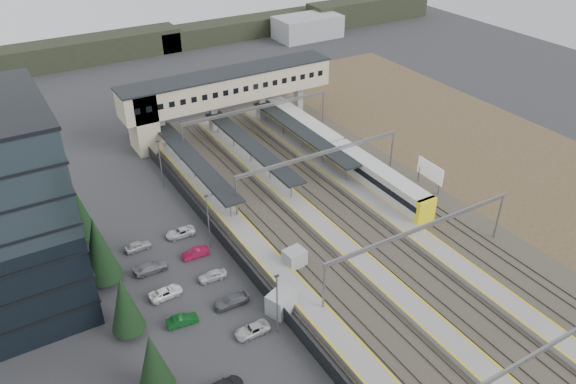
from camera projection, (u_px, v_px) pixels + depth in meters
ground at (301, 268)px, 71.13m from camera, size 220.00×220.00×0.00m
conifer_row at (135, 324)px, 56.19m from camera, size 4.42×49.82×9.50m
car_park at (229, 343)px, 59.64m from camera, size 10.75×44.66×1.28m
lampposts at (238, 256)px, 66.29m from camera, size 0.50×53.25×8.07m
fence at (237, 257)px, 71.44m from camera, size 0.08×90.00×2.00m
relay_cabin_near at (281, 302)px, 63.93m from camera, size 3.82×3.35×2.65m
relay_cabin_far at (294, 258)px, 70.99m from camera, size 2.83×2.45×2.39m
rail_corridor at (339, 225)px, 78.70m from camera, size 34.00×90.00×0.92m
canopies at (250, 145)px, 91.88m from camera, size 23.10×30.00×3.28m
footbridge at (215, 92)px, 101.06m from camera, size 40.40×6.40×11.20m
gantries at (365, 192)px, 75.41m from camera, size 28.40×62.28×7.17m
train at (338, 152)px, 93.57m from camera, size 3.11×43.26×3.92m
billboard at (430, 172)px, 86.12m from camera, size 0.25×5.51×4.59m
scrub_east at (512, 164)px, 94.36m from camera, size 34.00×120.00×0.06m
treeline_far at (193, 37)px, 147.48m from camera, size 170.00×19.00×7.00m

